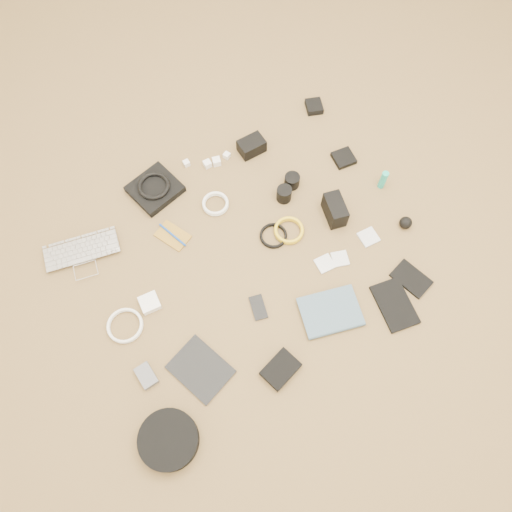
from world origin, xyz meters
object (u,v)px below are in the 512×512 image
headphone_case (169,440)px  phone (258,307)px  paperback (337,333)px  laptop (84,259)px  tablet (201,369)px  dslr_camera (252,146)px

headphone_case → phone: bearing=25.1°
headphone_case → paperback: headphone_case is taller
laptop → phone: (0.48, -0.54, -0.01)m
laptop → phone: 0.73m
paperback → tablet: bearing=89.8°
laptop → tablet: size_ratio=1.41×
headphone_case → dslr_camera: bearing=44.7°
laptop → headphone_case: (-0.04, -0.78, 0.02)m
dslr_camera → phone: (-0.37, -0.64, -0.03)m
laptop → paperback: bearing=-35.2°
laptop → dslr_camera: (0.85, 0.09, 0.02)m
tablet → headphone_case: headphone_case is taller
dslr_camera → tablet: dslr_camera is taller
tablet → paperback: (0.50, -0.16, 0.01)m
dslr_camera → tablet: size_ratio=0.53×
tablet → paperback: bearing=-34.2°
phone → paperback: size_ratio=0.44×
phone → paperback: (0.20, -0.25, 0.01)m
dslr_camera → laptop: bearing=-172.6°
dslr_camera → headphone_case: 1.25m
headphone_case → paperback: (0.71, -0.00, -0.02)m
phone → headphone_case: headphone_case is taller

